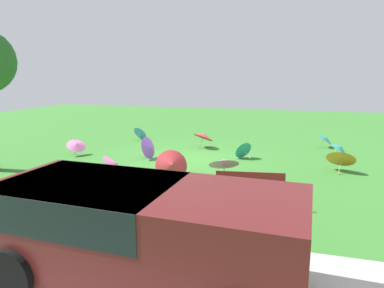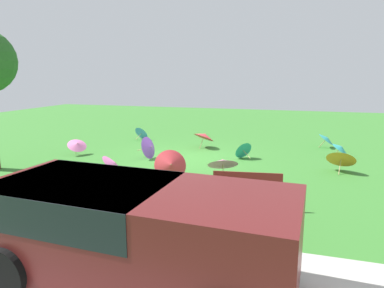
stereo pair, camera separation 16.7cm
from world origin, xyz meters
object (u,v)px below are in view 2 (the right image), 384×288
(parasol_pink_1, at_px, (114,164))
(parasol_pink_2, at_px, (77,144))
(parasol_blue_0, at_px, (142,132))
(parasol_red_2, at_px, (204,136))
(park_bench, at_px, (247,189))
(parasol_red_1, at_px, (171,165))
(parasol_pink_0, at_px, (56,176))
(parasol_teal_2, at_px, (243,150))
(parasol_teal_1, at_px, (327,138))
(parasol_orange_0, at_px, (341,158))
(parasol_pink_4, at_px, (223,162))
(van_dark, at_px, (129,225))
(parasol_teal_0, at_px, (341,148))
(parasol_purple_0, at_px, (150,147))

(parasol_pink_1, height_order, parasol_pink_2, parasol_pink_1)
(parasol_blue_0, distance_m, parasol_red_2, 3.61)
(parasol_pink_1, distance_m, parasol_blue_0, 6.31)
(park_bench, relative_size, parasol_red_1, 1.49)
(parasol_pink_0, relative_size, parasol_teal_2, 0.96)
(parasol_pink_2, distance_m, parasol_red_2, 5.23)
(park_bench, bearing_deg, parasol_pink_1, -18.31)
(parasol_pink_0, distance_m, parasol_blue_0, 7.66)
(parasol_pink_1, distance_m, parasol_teal_1, 9.29)
(parasol_orange_0, height_order, parasol_pink_2, parasol_orange_0)
(parasol_orange_0, relative_size, parasol_pink_2, 1.07)
(parasol_pink_2, distance_m, parasol_pink_4, 6.34)
(parasol_pink_4, bearing_deg, parasol_red_2, -68.16)
(van_dark, xyz_separation_m, parasol_pink_2, (5.93, -7.16, -0.48))
(park_bench, distance_m, parasol_pink_4, 2.30)
(parasol_pink_0, distance_m, parasol_teal_0, 10.11)
(parasol_pink_2, height_order, parasol_teal_2, parasol_pink_2)
(parasol_teal_2, bearing_deg, parasol_red_1, 65.17)
(park_bench, height_order, parasol_pink_4, park_bench)
(parasol_teal_0, xyz_separation_m, parasol_pink_4, (3.69, 4.07, 0.14))
(parasol_teal_2, relative_size, parasol_red_2, 0.63)
(van_dark, xyz_separation_m, parasol_red_1, (1.23, -5.07, -0.43))
(parasol_teal_2, bearing_deg, parasol_red_2, -37.29)
(parasol_pink_1, bearing_deg, van_dark, 121.68)
(parasol_pink_4, bearing_deg, parasol_purple_0, -30.08)
(parasol_teal_1, bearing_deg, parasol_pink_4, 60.62)
(van_dark, height_order, parasol_pink_1, van_dark)
(parasol_pink_2, height_order, parasol_pink_4, parasol_pink_4)
(parasol_purple_0, bearing_deg, parasol_pink_2, 6.21)
(parasol_red_1, xyz_separation_m, parasol_red_2, (0.28, -4.90, 0.06))
(parasol_red_1, bearing_deg, parasol_teal_0, -138.02)
(parasol_pink_1, relative_size, parasol_blue_0, 1.20)
(parasol_orange_0, xyz_separation_m, parasol_red_2, (5.24, -2.39, 0.06))
(parasol_pink_0, bearing_deg, park_bench, -178.58)
(park_bench, relative_size, parasol_pink_1, 1.65)
(van_dark, relative_size, parasol_teal_2, 5.94)
(parasol_teal_0, bearing_deg, parasol_purple_0, 17.85)
(parasol_pink_2, bearing_deg, parasol_teal_0, -165.53)
(parasol_pink_0, height_order, parasol_blue_0, parasol_pink_0)
(parasol_orange_0, height_order, parasol_pink_4, parasol_orange_0)
(parasol_purple_0, bearing_deg, parasol_pink_1, 87.15)
(parasol_teal_0, xyz_separation_m, parasol_red_1, (5.15, 4.63, 0.08))
(parasol_orange_0, relative_size, parasol_teal_0, 1.50)
(park_bench, relative_size, parasol_pink_0, 2.17)
(parasol_teal_1, relative_size, parasol_red_2, 0.60)
(parasol_pink_0, relative_size, parasol_pink_1, 0.76)
(park_bench, height_order, parasol_red_2, park_bench)
(park_bench, distance_m, parasol_blue_0, 9.72)
(van_dark, xyz_separation_m, parasol_teal_2, (-0.37, -8.53, -0.57))
(parasol_pink_2, xyz_separation_m, parasol_blue_0, (-0.98, -3.89, -0.09))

